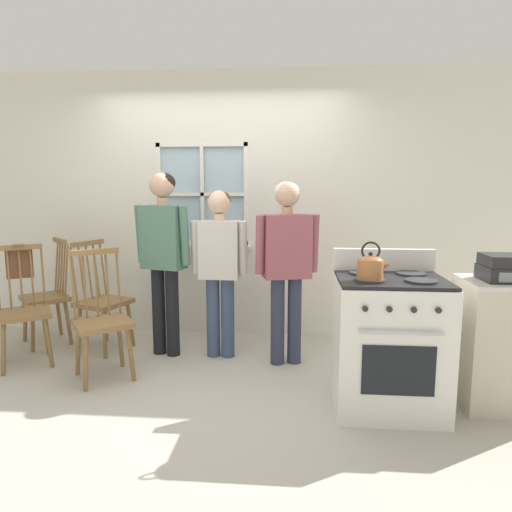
# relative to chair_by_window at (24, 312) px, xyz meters

# --- Properties ---
(ground_plane) EXTENTS (16.00, 16.00, 0.00)m
(ground_plane) POSITION_rel_chair_by_window_xyz_m (1.59, -0.35, -0.46)
(ground_plane) COLOR #B2AD9E
(wall_back) EXTENTS (6.40, 0.16, 2.70)m
(wall_back) POSITION_rel_chair_by_window_xyz_m (1.60, 1.05, 0.88)
(wall_back) COLOR silver
(wall_back) RESTS_ON ground_plane
(chair_by_window) EXTENTS (0.57, 0.57, 1.04)m
(chair_by_window) POSITION_rel_chair_by_window_xyz_m (0.00, 0.00, 0.00)
(chair_by_window) COLOR olive
(chair_by_window) RESTS_ON ground_plane
(chair_near_wall) EXTENTS (0.53, 0.54, 1.04)m
(chair_near_wall) POSITION_rel_chair_by_window_xyz_m (0.52, 0.42, 0.00)
(chair_near_wall) COLOR olive
(chair_near_wall) RESTS_ON ground_plane
(chair_center_cluster) EXTENTS (0.57, 0.57, 1.04)m
(chair_center_cluster) POSITION_rel_chair_by_window_xyz_m (0.80, -0.22, 0.00)
(chair_center_cluster) COLOR olive
(chair_center_cluster) RESTS_ON ground_plane
(chair_near_stove) EXTENTS (0.58, 0.58, 1.04)m
(chair_near_stove) POSITION_rel_chair_by_window_xyz_m (-0.09, 0.55, 0.00)
(chair_near_stove) COLOR olive
(chair_near_stove) RESTS_ON ground_plane
(person_elderly_left) EXTENTS (0.54, 0.31, 1.66)m
(person_elderly_left) POSITION_rel_chair_by_window_xyz_m (1.16, 0.34, 0.56)
(person_elderly_left) COLOR black
(person_elderly_left) RESTS_ON ground_plane
(person_teen_center) EXTENTS (0.50, 0.23, 1.51)m
(person_teen_center) POSITION_rel_chair_by_window_xyz_m (1.67, 0.33, 0.45)
(person_teen_center) COLOR #384766
(person_teen_center) RESTS_ON ground_plane
(person_adult_right) EXTENTS (0.56, 0.31, 1.58)m
(person_adult_right) POSITION_rel_chair_by_window_xyz_m (2.26, 0.21, 0.50)
(person_adult_right) COLOR #2D3347
(person_adult_right) RESTS_ON ground_plane
(stove) EXTENTS (0.73, 0.68, 1.08)m
(stove) POSITION_rel_chair_by_window_xyz_m (2.99, -0.54, 0.01)
(stove) COLOR white
(stove) RESTS_ON ground_plane
(kettle) EXTENTS (0.21, 0.17, 0.25)m
(kettle) POSITION_rel_chair_by_window_xyz_m (2.82, -0.67, 0.56)
(kettle) COLOR #A86638
(kettle) RESTS_ON stove
(potted_plant) EXTENTS (0.13, 0.13, 0.24)m
(potted_plant) POSITION_rel_chair_by_window_xyz_m (1.19, 0.96, 0.55)
(potted_plant) COLOR beige
(potted_plant) RESTS_ON wall_back
(handbag) EXTENTS (0.25, 0.25, 0.31)m
(handbag) POSITION_rel_chair_by_window_xyz_m (-0.13, 0.19, 0.40)
(handbag) COLOR brown
(handbag) RESTS_ON chair_by_window
(side_counter) EXTENTS (0.55, 0.50, 0.90)m
(side_counter) POSITION_rel_chair_by_window_xyz_m (3.78, -0.44, -0.01)
(side_counter) COLOR beige
(side_counter) RESTS_ON ground_plane
(stereo) EXTENTS (0.34, 0.29, 0.18)m
(stereo) POSITION_rel_chair_by_window_xyz_m (3.78, -0.46, 0.52)
(stereo) COLOR #232326
(stereo) RESTS_ON side_counter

